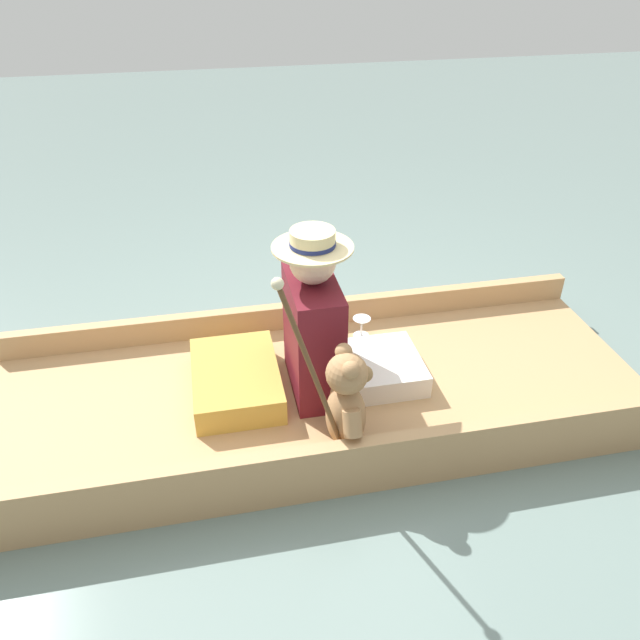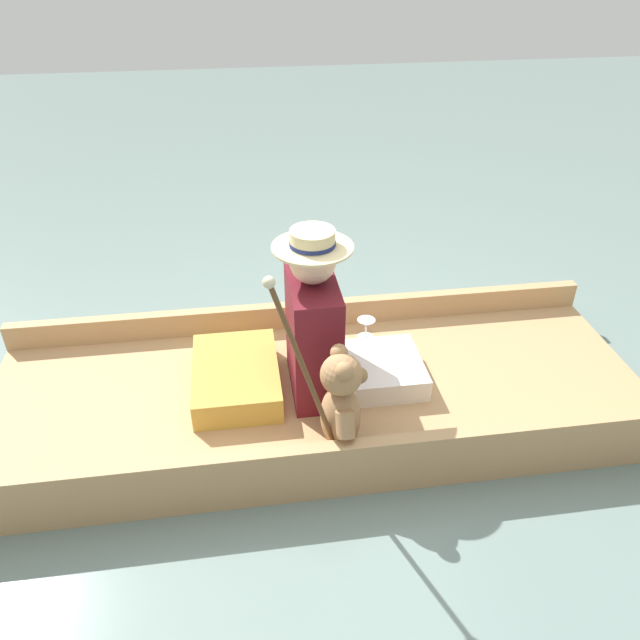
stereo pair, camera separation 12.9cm
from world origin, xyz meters
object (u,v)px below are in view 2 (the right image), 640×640
object	(u,v)px
seated_person	(328,333)
wine_glass	(366,325)
walking_cane	(301,361)
teddy_bear	(342,403)

from	to	relation	value
seated_person	wine_glass	world-z (taller)	seated_person
walking_cane	wine_glass	bearing A→B (deg)	152.36
teddy_bear	walking_cane	bearing A→B (deg)	-65.20
teddy_bear	wine_glass	distance (m)	0.79
seated_person	walking_cane	xyz separation A→B (m)	(0.46, -0.17, 0.21)
walking_cane	teddy_bear	bearing A→B (deg)	114.80
wine_glass	teddy_bear	bearing A→B (deg)	-19.36
seated_person	wine_glass	distance (m)	0.48
teddy_bear	walking_cane	xyz separation A→B (m)	(0.08, -0.17, 0.28)
teddy_bear	wine_glass	world-z (taller)	teddy_bear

